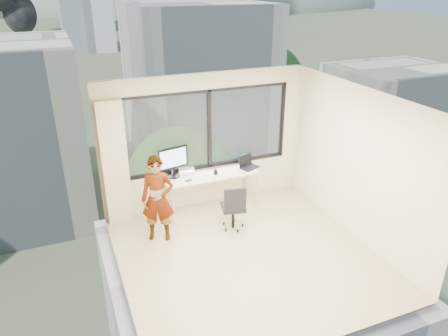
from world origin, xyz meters
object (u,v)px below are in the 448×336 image
chair (233,206)px  handbag (244,158)px  person (158,199)px  game_console (187,171)px  laptop (250,163)px  monitor (173,162)px  desk (211,191)px

chair → handbag: bearing=69.2°
person → game_console: size_ratio=5.17×
laptop → handbag: size_ratio=1.29×
chair → monitor: (-0.81, 0.95, 0.60)m
handbag → monitor: bearing=174.1°
chair → laptop: 1.11m
person → desk: bearing=48.8°
game_console → handbag: bearing=13.0°
chair → monitor: size_ratio=1.51×
laptop → chair: bearing=-152.9°
laptop → person: bearing=175.2°
monitor → game_console: (0.27, 0.07, -0.26)m
game_console → laptop: laptop is taller
monitor → handbag: (1.49, 0.09, -0.19)m
desk → game_console: game_console is taller
person → monitor: 0.96m
chair → handbag: handbag is taller
person → handbag: (1.98, 0.85, 0.10)m
person → laptop: bearing=38.1°
monitor → game_console: size_ratio=2.01×
laptop → handbag: laptop is taller
desk → person: size_ratio=1.18×
desk → person: bearing=-152.4°
monitor → laptop: bearing=-18.4°
chair → person: person is taller
desk → person: (-1.18, -0.62, 0.39)m
handbag → chair: bearing=-132.6°
person → game_console: bearing=68.6°
monitor → laptop: (1.49, -0.17, -0.19)m
chair → game_console: size_ratio=3.05×
chair → person: bearing=-175.1°
chair → person: size_ratio=0.59×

